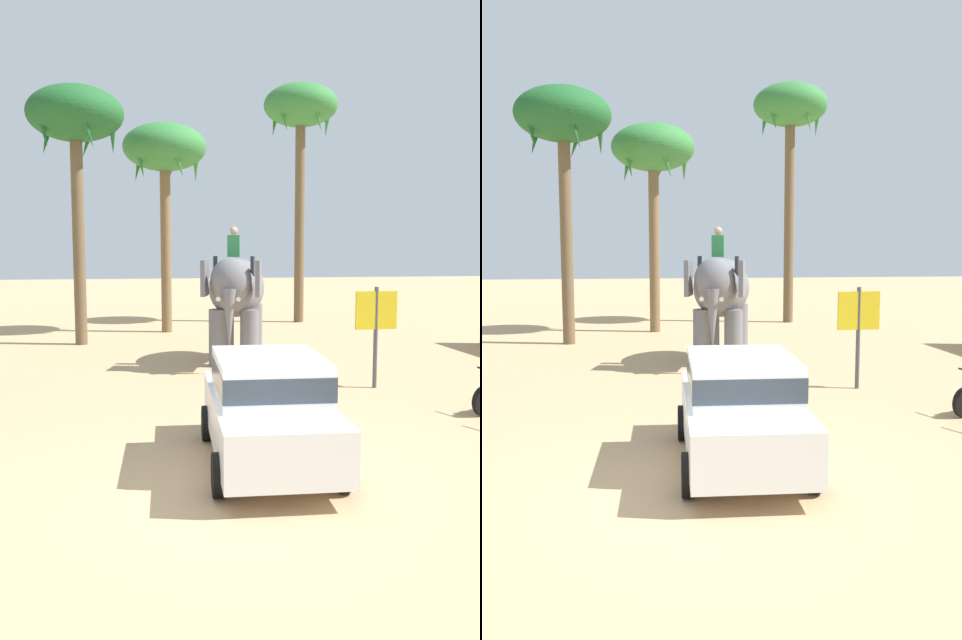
% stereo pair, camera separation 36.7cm
% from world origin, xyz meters
% --- Properties ---
extents(ground_plane, '(120.00, 120.00, 0.00)m').
position_xyz_m(ground_plane, '(0.00, 0.00, 0.00)').
color(ground_plane, tan).
extents(car_sedan_foreground, '(2.04, 4.18, 1.70)m').
position_xyz_m(car_sedan_foreground, '(0.65, 1.12, 0.93)').
color(car_sedan_foreground, white).
rests_on(car_sedan_foreground, ground).
extents(elephant_with_mahout, '(2.40, 4.02, 3.88)m').
position_xyz_m(elephant_with_mahout, '(1.54, 9.84, 1.99)').
color(elephant_with_mahout, slate).
rests_on(elephant_with_mahout, ground).
extents(palm_tree_behind_elephant, '(3.20, 3.20, 8.03)m').
position_xyz_m(palm_tree_behind_elephant, '(-0.12, 16.82, 6.90)').
color(palm_tree_behind_elephant, brown).
rests_on(palm_tree_behind_elephant, ground).
extents(palm_tree_left_of_road, '(3.20, 3.20, 10.31)m').
position_xyz_m(palm_tree_left_of_road, '(5.86, 19.27, 9.00)').
color(palm_tree_left_of_road, brown).
rests_on(palm_tree_left_of_road, ground).
extents(palm_tree_far_back, '(3.20, 3.20, 8.61)m').
position_xyz_m(palm_tree_far_back, '(-3.18, 14.03, 7.44)').
color(palm_tree_far_back, brown).
rests_on(palm_tree_far_back, ground).
extents(signboard_yellow, '(1.00, 0.10, 2.40)m').
position_xyz_m(signboard_yellow, '(4.25, 5.93, 1.69)').
color(signboard_yellow, '#4C4C51').
rests_on(signboard_yellow, ground).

